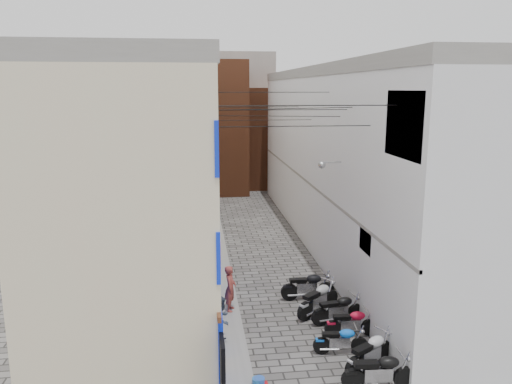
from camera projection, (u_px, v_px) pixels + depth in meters
name	position (u px, v px, depth m)	size (l,w,h in m)	color
plinth	(216.00, 246.00, 25.30)	(0.90, 26.00, 0.25)	gray
building_left	(154.00, 162.00, 24.01)	(5.10, 27.00, 9.00)	beige
building_right	(354.00, 158.00, 25.26)	(5.94, 26.00, 9.00)	white
building_far_brick_left	(207.00, 127.00, 38.89)	(6.00, 6.00, 10.00)	brown
building_far_brick_right	(267.00, 137.00, 41.64)	(5.00, 6.00, 8.00)	brown
building_far_concrete	(227.00, 116.00, 44.86)	(8.00, 5.00, 11.00)	gray
far_shopfront	(236.00, 181.00, 37.19)	(2.00, 0.30, 2.40)	black
overhead_wires	(274.00, 111.00, 18.92)	(5.80, 13.02, 1.32)	black
motorcycle_a	(380.00, 370.00, 13.28)	(0.65, 2.07, 1.20)	black
motorcycle_b	(371.00, 351.00, 14.26)	(0.65, 2.05, 1.18)	#B2B3B8
motorcycle_c	(341.00, 339.00, 15.14)	(0.54, 1.69, 0.98)	blue
motorcycle_d	(352.00, 321.00, 16.24)	(0.56, 1.79, 1.03)	#B30C2A
motorcycle_e	(339.00, 308.00, 17.11)	(0.62, 1.97, 1.14)	black
motorcycle_f	(318.00, 297.00, 17.81)	(0.69, 2.17, 1.26)	#9C9DA1
motorcycle_g	(308.00, 285.00, 19.05)	(0.66, 2.09, 1.21)	black
person_a	(230.00, 288.00, 17.51)	(0.60, 0.39, 1.64)	#983D37
person_b	(222.00, 319.00, 15.32)	(0.72, 0.56, 1.49)	#323B4B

